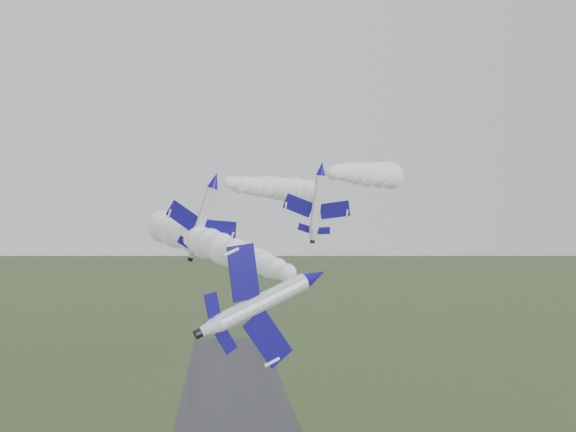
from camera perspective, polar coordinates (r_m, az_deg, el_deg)
The scene contains 6 objects.
jet_lead at distance 55.60m, azimuth 2.46°, elevation -5.36°, with size 6.14×12.37×9.79m.
smoke_trail_jet_lead at distance 86.13m, azimuth -7.44°, elevation -2.31°, with size 5.03×59.45×5.03m, color white, non-canonical shape.
jet_pair_left at distance 87.67m, azimuth -6.55°, elevation 3.20°, with size 10.12×12.21×4.15m.
smoke_trail_jet_pair_left at distance 116.73m, azimuth -0.97°, elevation 2.47°, with size 5.20×55.25×5.20m, color white, non-canonical shape.
jet_pair_right at distance 89.66m, azimuth 2.98°, elevation 4.25°, with size 9.49×10.92×2.95m.
smoke_trail_jet_pair_right at distance 120.17m, azimuth 7.09°, elevation 3.74°, with size 5.63×58.10×5.63m, color white, non-canonical shape.
Camera 1 is at (-3.11, -66.71, 37.29)m, focal length 40.00 mm.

